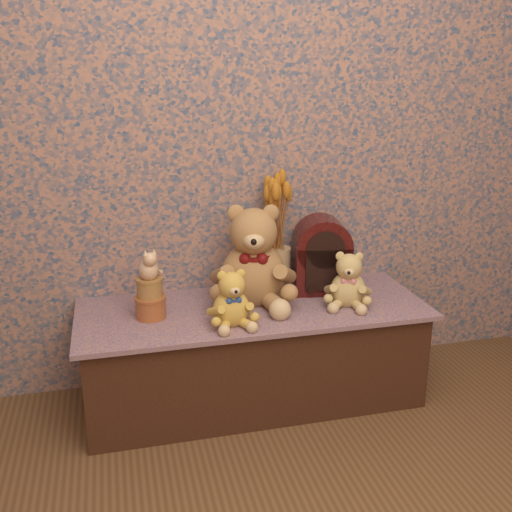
{
  "coord_description": "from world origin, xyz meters",
  "views": [
    {
      "loc": [
        -0.55,
        -1.02,
        1.4
      ],
      "look_at": [
        0.0,
        1.18,
        0.68
      ],
      "focal_mm": 41.53,
      "sensor_mm": 36.0,
      "label": 1
    }
  ],
  "objects": [
    {
      "name": "display_shelf",
      "position": [
        0.0,
        1.23,
        0.22
      ],
      "size": [
        1.46,
        0.57,
        0.44
      ],
      "primitive_type": "cube",
      "color": "#3C427C",
      "rests_on": "ground"
    },
    {
      "name": "teddy_large",
      "position": [
        0.02,
        1.29,
        0.67
      ],
      "size": [
        0.45,
        0.5,
        0.46
      ],
      "primitive_type": null,
      "rotation": [
        0.0,
        0.0,
        -0.23
      ],
      "color": "#98673B",
      "rests_on": "display_shelf"
    },
    {
      "name": "teddy_medium",
      "position": [
        -0.12,
        1.08,
        0.56
      ],
      "size": [
        0.2,
        0.24,
        0.24
      ],
      "primitive_type": null,
      "rotation": [
        0.0,
        0.0,
        0.05
      ],
      "color": "gold",
      "rests_on": "display_shelf"
    },
    {
      "name": "teddy_small",
      "position": [
        0.4,
        1.16,
        0.56
      ],
      "size": [
        0.28,
        0.3,
        0.25
      ],
      "primitive_type": null,
      "rotation": [
        0.0,
        0.0,
        -0.4
      ],
      "color": "tan",
      "rests_on": "display_shelf"
    },
    {
      "name": "cathedral_radio",
      "position": [
        0.34,
        1.34,
        0.61
      ],
      "size": [
        0.27,
        0.22,
        0.34
      ],
      "primitive_type": null,
      "rotation": [
        0.0,
        0.0,
        -0.17
      ],
      "color": "#35090A",
      "rests_on": "display_shelf"
    },
    {
      "name": "ceramic_vase",
      "position": [
        0.14,
        1.37,
        0.54
      ],
      "size": [
        0.15,
        0.15,
        0.21
      ],
      "primitive_type": "cylinder",
      "rotation": [
        0.0,
        0.0,
        0.21
      ],
      "color": "tan",
      "rests_on": "display_shelf"
    },
    {
      "name": "dried_stalks",
      "position": [
        0.14,
        1.37,
        0.84
      ],
      "size": [
        0.27,
        0.27,
        0.4
      ],
      "primitive_type": null,
      "rotation": [
        0.0,
        0.0,
        -0.36
      ],
      "color": "#BC6F1E",
      "rests_on": "ceramic_vase"
    },
    {
      "name": "biscuit_tin_lower",
      "position": [
        -0.43,
        1.22,
        0.48
      ],
      "size": [
        0.12,
        0.12,
        0.09
      ],
      "primitive_type": "cylinder",
      "rotation": [
        0.0,
        0.0,
        -0.02
      ],
      "color": "#B48035",
      "rests_on": "display_shelf"
    },
    {
      "name": "biscuit_tin_upper",
      "position": [
        -0.43,
        1.22,
        0.56
      ],
      "size": [
        0.13,
        0.13,
        0.08
      ],
      "primitive_type": "cylinder",
      "rotation": [
        0.0,
        0.0,
        0.29
      ],
      "color": "tan",
      "rests_on": "biscuit_tin_lower"
    },
    {
      "name": "cat_figurine",
      "position": [
        -0.43,
        1.22,
        0.67
      ],
      "size": [
        0.11,
        0.12,
        0.13
      ],
      "primitive_type": null,
      "rotation": [
        0.0,
        0.0,
        0.2
      ],
      "color": "silver",
      "rests_on": "biscuit_tin_upper"
    }
  ]
}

